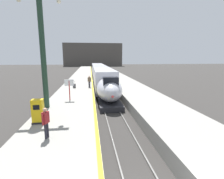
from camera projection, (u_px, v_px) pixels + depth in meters
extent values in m
cube|color=gray|center=(79.00, 86.00, 28.66)|extent=(4.80, 110.00, 1.05)
cube|color=gray|center=(125.00, 85.00, 29.69)|extent=(4.80, 110.00, 1.05)
cube|color=yellow|center=(92.00, 83.00, 28.85)|extent=(0.20, 107.80, 0.01)
cube|color=slate|center=(97.00, 86.00, 31.85)|extent=(0.08, 110.00, 0.12)
cube|color=slate|center=(105.00, 86.00, 32.04)|extent=(0.08, 110.00, 0.12)
ellipsoid|color=silver|center=(109.00, 89.00, 18.91)|extent=(2.78, 6.16, 2.56)
cube|color=#28282D|center=(109.00, 103.00, 18.90)|extent=(2.46, 5.23, 0.55)
cube|color=black|center=(111.00, 81.00, 17.36)|extent=(1.59, 1.00, 0.90)
sphere|color=#F24C4C|center=(113.00, 96.00, 16.01)|extent=(0.28, 0.28, 0.28)
cube|color=silver|center=(103.00, 78.00, 27.48)|extent=(2.90, 14.00, 3.05)
cube|color=black|center=(94.00, 75.00, 27.19)|extent=(0.04, 11.90, 0.80)
cube|color=black|center=(112.00, 74.00, 27.55)|extent=(0.04, 11.90, 0.80)
cube|color=silver|center=(103.00, 85.00, 27.72)|extent=(2.92, 13.30, 0.24)
cube|color=black|center=(106.00, 94.00, 23.45)|extent=(2.03, 2.20, 0.56)
cube|color=black|center=(101.00, 84.00, 32.18)|extent=(2.03, 2.20, 0.56)
cube|color=silver|center=(98.00, 70.00, 43.65)|extent=(2.90, 18.00, 3.05)
cube|color=black|center=(93.00, 68.00, 43.36)|extent=(0.04, 15.84, 0.80)
cube|color=black|center=(104.00, 68.00, 43.72)|extent=(0.04, 15.84, 0.80)
cube|color=black|center=(100.00, 80.00, 38.02)|extent=(2.03, 2.20, 0.56)
cube|color=black|center=(97.00, 75.00, 49.94)|extent=(2.03, 2.20, 0.56)
cylinder|color=#1E3828|center=(43.00, 51.00, 13.83)|extent=(0.44, 0.44, 9.63)
sphere|color=#EFEACC|center=(59.00, 1.00, 13.29)|extent=(0.36, 0.36, 0.36)
cylinder|color=#23232D|center=(89.00, 84.00, 24.55)|extent=(0.13, 0.13, 0.85)
cylinder|color=#23232D|center=(90.00, 84.00, 24.47)|extent=(0.13, 0.13, 0.85)
cube|color=brown|center=(89.00, 79.00, 24.37)|extent=(0.44, 0.40, 0.62)
cylinder|color=brown|center=(88.00, 80.00, 24.49)|extent=(0.09, 0.09, 0.58)
cylinder|color=brown|center=(91.00, 80.00, 24.27)|extent=(0.09, 0.09, 0.58)
sphere|color=tan|center=(89.00, 77.00, 24.29)|extent=(0.22, 0.22, 0.22)
cylinder|color=#23232D|center=(48.00, 130.00, 9.13)|extent=(0.13, 0.13, 0.85)
cylinder|color=#23232D|center=(46.00, 131.00, 8.96)|extent=(0.13, 0.13, 0.85)
cube|color=maroon|center=(46.00, 117.00, 8.91)|extent=(0.35, 0.43, 0.62)
cylinder|color=maroon|center=(48.00, 117.00, 9.14)|extent=(0.09, 0.09, 0.58)
cylinder|color=maroon|center=(43.00, 120.00, 8.69)|extent=(0.09, 0.09, 0.58)
sphere|color=tan|center=(45.00, 110.00, 8.83)|extent=(0.22, 0.22, 0.22)
cube|color=#4C4C51|center=(74.00, 86.00, 24.01)|extent=(0.40, 0.22, 0.60)
cylinder|color=#262628|center=(73.00, 83.00, 23.91)|extent=(0.02, 0.02, 0.36)
cylinder|color=#262628|center=(75.00, 83.00, 23.93)|extent=(0.02, 0.02, 0.36)
cube|color=#262628|center=(74.00, 81.00, 23.88)|extent=(0.22, 0.03, 0.02)
cube|color=yellow|center=(38.00, 111.00, 11.08)|extent=(0.70, 0.56, 1.60)
cube|color=black|center=(36.00, 107.00, 10.74)|extent=(0.40, 0.02, 0.32)
cube|color=black|center=(39.00, 122.00, 11.22)|extent=(0.76, 0.62, 0.12)
cylinder|color=maroon|center=(69.00, 90.00, 17.07)|extent=(0.10, 0.10, 2.00)
cube|color=white|center=(69.00, 83.00, 16.92)|extent=(0.90, 0.06, 0.64)
cube|color=#4C4742|center=(93.00, 55.00, 103.21)|extent=(36.00, 2.00, 14.00)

